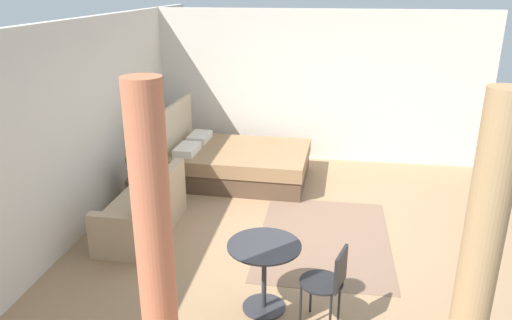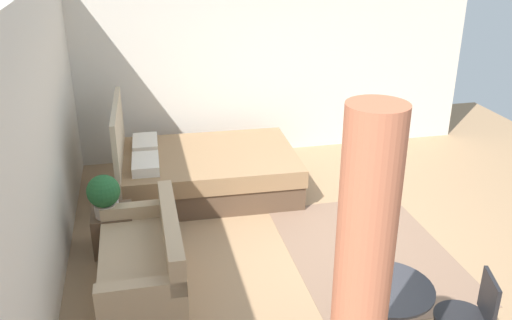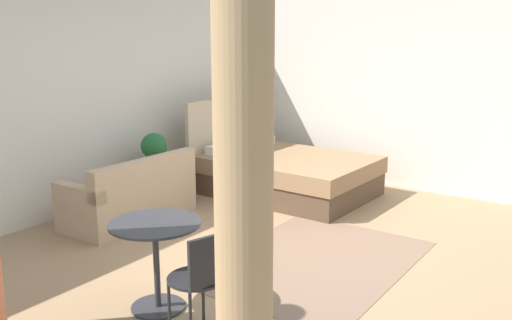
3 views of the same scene
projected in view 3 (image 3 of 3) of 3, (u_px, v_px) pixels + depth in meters
ground_plane at (301, 252)px, 5.65m from camera, size 8.97×8.96×0.02m
wall_back at (99, 99)px, 7.01m from camera, size 8.97×0.12×2.72m
wall_right at (411, 93)px, 7.73m from camera, size 0.12×5.96×2.72m
area_rug at (314, 261)px, 5.41m from camera, size 2.32×1.67×0.01m
bed at (283, 172)px, 7.68m from camera, size 1.67×2.30×1.26m
couch at (131, 198)px, 6.51m from camera, size 1.54×0.75×0.79m
nightstand at (164, 183)px, 7.38m from camera, size 0.48×0.42×0.45m
potted_plant at (154, 149)px, 7.22m from camera, size 0.34×0.34×0.46m
vase at (171, 159)px, 7.39m from camera, size 0.09×0.09×0.18m
balcony_table at (156, 248)px, 4.38m from camera, size 0.73×0.73×0.73m
cafe_chair_near_window at (202, 275)px, 3.86m from camera, size 0.52×0.52×0.84m
curtain_left at (244, 241)px, 2.47m from camera, size 0.26×0.26×2.54m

